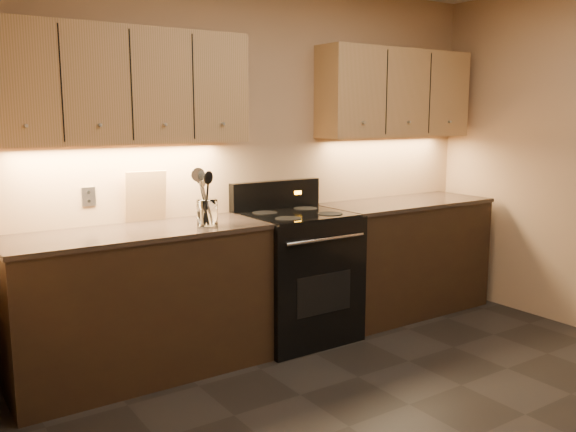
# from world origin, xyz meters

# --- Properties ---
(wall_back) EXTENTS (4.00, 0.04, 2.60)m
(wall_back) POSITION_xyz_m (0.00, 2.00, 1.30)
(wall_back) COLOR tan
(wall_back) RESTS_ON ground
(wall_left) EXTENTS (0.04, 4.00, 2.60)m
(wall_left) POSITION_xyz_m (-2.00, 0.00, 1.30)
(wall_left) COLOR tan
(wall_left) RESTS_ON ground
(counter_left) EXTENTS (1.62, 0.62, 0.93)m
(counter_left) POSITION_xyz_m (-1.10, 1.70, 0.47)
(counter_left) COLOR black
(counter_left) RESTS_ON ground
(counter_right) EXTENTS (1.46, 0.62, 0.93)m
(counter_right) POSITION_xyz_m (1.18, 1.70, 0.47)
(counter_right) COLOR black
(counter_right) RESTS_ON ground
(stove) EXTENTS (0.76, 0.68, 1.14)m
(stove) POSITION_xyz_m (0.08, 1.68, 0.48)
(stove) COLOR black
(stove) RESTS_ON ground
(upper_cab_left) EXTENTS (1.60, 0.30, 0.70)m
(upper_cab_left) POSITION_xyz_m (-1.10, 1.85, 1.80)
(upper_cab_left) COLOR tan
(upper_cab_left) RESTS_ON wall_back
(upper_cab_right) EXTENTS (1.44, 0.30, 0.70)m
(upper_cab_right) POSITION_xyz_m (1.18, 1.85, 1.80)
(upper_cab_right) COLOR tan
(upper_cab_right) RESTS_ON wall_back
(outlet_plate) EXTENTS (0.08, 0.01, 0.12)m
(outlet_plate) POSITION_xyz_m (-1.30, 1.99, 1.12)
(outlet_plate) COLOR #B2B5BA
(outlet_plate) RESTS_ON wall_back
(utensil_crock) EXTENTS (0.16, 0.16, 0.17)m
(utensil_crock) POSITION_xyz_m (-0.67, 1.60, 1.01)
(utensil_crock) COLOR white
(utensil_crock) RESTS_ON counter_left
(cutting_board) EXTENTS (0.27, 0.10, 0.34)m
(cutting_board) POSITION_xyz_m (-0.94, 1.96, 1.10)
(cutting_board) COLOR tan
(cutting_board) RESTS_ON counter_left
(wooden_spoon) EXTENTS (0.10, 0.13, 0.32)m
(wooden_spoon) POSITION_xyz_m (-0.71, 1.59, 1.10)
(wooden_spoon) COLOR tan
(wooden_spoon) RESTS_ON utensil_crock
(black_spoon) EXTENTS (0.07, 0.14, 0.34)m
(black_spoon) POSITION_xyz_m (-0.68, 1.62, 1.11)
(black_spoon) COLOR black
(black_spoon) RESTS_ON utensil_crock
(black_turner) EXTENTS (0.13, 0.17, 0.33)m
(black_turner) POSITION_xyz_m (-0.67, 1.59, 1.11)
(black_turner) COLOR black
(black_turner) RESTS_ON utensil_crock
(steel_spatula) EXTENTS (0.15, 0.13, 0.35)m
(steel_spatula) POSITION_xyz_m (-0.64, 1.62, 1.11)
(steel_spatula) COLOR silver
(steel_spatula) RESTS_ON utensil_crock
(steel_skimmer) EXTENTS (0.18, 0.12, 0.36)m
(steel_skimmer) POSITION_xyz_m (-0.65, 1.59, 1.12)
(steel_skimmer) COLOR silver
(steel_skimmer) RESTS_ON utensil_crock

